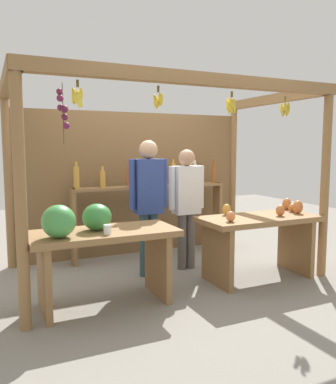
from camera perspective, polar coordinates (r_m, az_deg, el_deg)
The scene contains 7 objects.
ground_plane at distance 4.96m, azimuth -0.94°, elevation -11.41°, with size 12.00×12.00×0.00m, color gray.
market_stall at distance 5.13m, azimuth -3.01°, elevation 4.04°, with size 3.46×2.00×2.24m.
fruit_counter_left at distance 3.80m, azimuth -10.45°, elevation -7.06°, with size 1.40×0.64×1.03m.
fruit_counter_right at distance 4.70m, azimuth 13.23°, elevation -5.57°, with size 1.41×0.66×0.89m.
bottle_shelf_unit at distance 5.47m, azimuth -2.52°, elevation -0.99°, with size 2.22×0.22×1.36m.
vendor_man at distance 4.60m, azimuth -2.84°, elevation -0.50°, with size 0.48×0.22×1.61m.
vendor_woman at distance 4.88m, azimuth 2.71°, elevation -0.97°, with size 0.48×0.20×1.50m.
Camera 1 is at (-1.91, -4.31, 1.52)m, focal length 36.72 mm.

